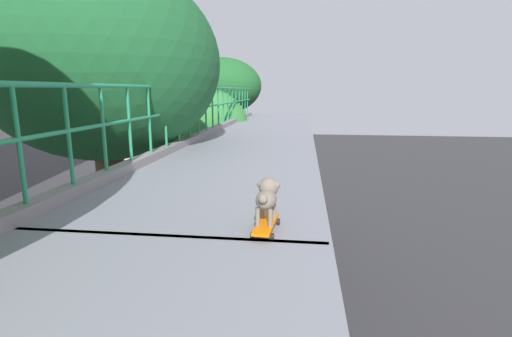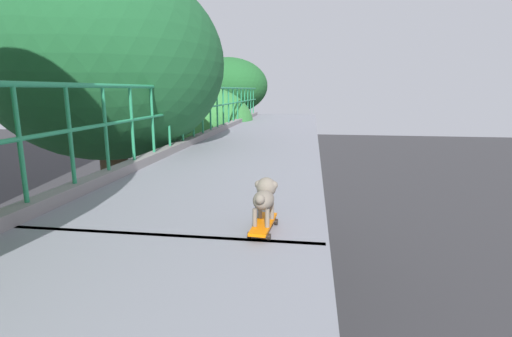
{
  "view_description": "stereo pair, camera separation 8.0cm",
  "coord_description": "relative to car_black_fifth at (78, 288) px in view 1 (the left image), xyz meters",
  "views": [
    {
      "loc": [
        2.23,
        -2.32,
        7.08
      ],
      "look_at": [
        1.73,
        1.71,
        6.24
      ],
      "focal_mm": 26.85,
      "sensor_mm": 36.0,
      "label": 1
    },
    {
      "loc": [
        2.31,
        -2.31,
        7.08
      ],
      "look_at": [
        1.73,
        1.71,
        6.24
      ],
      "focal_mm": 26.85,
      "sensor_mm": 36.0,
      "label": 2
    }
  ],
  "objects": [
    {
      "name": "roadside_tree_mid",
      "position": [
        3.09,
        -3.02,
        6.8
      ],
      "size": [
        4.84,
        4.84,
        9.58
      ],
      "color": "#4A3C28",
      "rests_on": "ground"
    },
    {
      "name": "car_white_seventh",
      "position": [
        0.13,
        7.94,
        -0.0
      ],
      "size": [
        1.86,
        3.98,
        1.47
      ],
      "color": "silver",
      "rests_on": "ground"
    },
    {
      "name": "roadside_tree_far",
      "position": [
        3.21,
        3.73,
        4.97
      ],
      "size": [
        3.78,
        3.78,
        7.2
      ],
      "color": "#48332C",
      "rests_on": "ground"
    },
    {
      "name": "overpass_deck",
      "position": [
        6.09,
        -8.35,
        5.01
      ],
      "size": [
        2.77,
        31.89,
        0.46
      ],
      "color": "gray",
      "rests_on": "bridge_pier"
    },
    {
      "name": "small_dog",
      "position": [
        6.95,
        -7.66,
        5.53
      ],
      "size": [
        0.2,
        0.41,
        0.35
      ],
      "color": "slate",
      "rests_on": "toy_skateboard"
    },
    {
      "name": "roadside_tree_farthest",
      "position": [
        2.92,
        9.48,
        6.45
      ],
      "size": [
        4.13,
        4.13,
        8.73
      ],
      "color": "#503332",
      "rests_on": "ground"
    },
    {
      "name": "city_bus",
      "position": [
        -3.5,
        18.51,
        1.3
      ],
      "size": [
        2.68,
        10.1,
        3.57
      ],
      "color": "beige",
      "rests_on": "ground"
    },
    {
      "name": "car_black_fifth",
      "position": [
        0.0,
        0.0,
        0.0
      ],
      "size": [
        1.94,
        3.87,
        1.51
      ],
      "color": "black",
      "rests_on": "ground"
    },
    {
      "name": "car_red_taxi_sixth",
      "position": [
        -3.42,
        3.79,
        0.03
      ],
      "size": [
        1.85,
        4.33,
        1.66
      ],
      "color": "red",
      "rests_on": "ground"
    },
    {
      "name": "toy_skateboard",
      "position": [
        6.95,
        -7.71,
        5.3
      ],
      "size": [
        0.21,
        0.55,
        0.08
      ],
      "color": "orange",
      "rests_on": "overpass_deck"
    }
  ]
}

